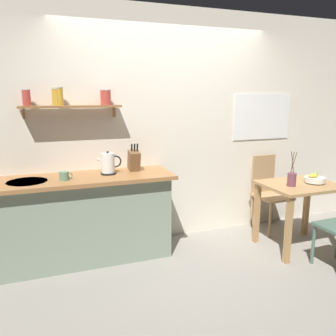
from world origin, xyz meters
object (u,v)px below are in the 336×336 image
object	(u,v)px
knife_block	(134,160)
fruit_bowl	(315,179)
dining_table	(300,196)
dining_chair_far	(268,189)
coffee_mug_by_sink	(64,176)
twig_vase	(292,179)
electric_kettle	(108,164)

from	to	relation	value
knife_block	fruit_bowl	bearing A→B (deg)	-17.67
dining_table	knife_block	xyz separation A→B (m)	(-1.76, 0.59, 0.42)
fruit_bowl	dining_chair_far	bearing A→B (deg)	101.95
dining_table	knife_block	distance (m)	1.91
coffee_mug_by_sink	twig_vase	bearing A→B (deg)	-11.20
fruit_bowl	coffee_mug_by_sink	world-z (taller)	coffee_mug_by_sink
dining_chair_far	electric_kettle	size ratio (longest dim) A/B	3.87
electric_kettle	knife_block	xyz separation A→B (m)	(0.29, 0.06, 0.01)
dining_chair_far	electric_kettle	world-z (taller)	electric_kettle
electric_kettle	dining_chair_far	bearing A→B (deg)	2.45
dining_table	coffee_mug_by_sink	size ratio (longest dim) A/B	6.39
dining_chair_far	knife_block	xyz separation A→B (m)	(-1.79, -0.03, 0.51)
knife_block	dining_table	bearing A→B (deg)	-18.39
twig_vase	knife_block	size ratio (longest dim) A/B	1.27
knife_block	coffee_mug_by_sink	distance (m)	0.77
twig_vase	knife_block	xyz separation A→B (m)	(-1.60, 0.63, 0.20)
fruit_bowl	twig_vase	size ratio (longest dim) A/B	0.58
dining_table	coffee_mug_by_sink	world-z (taller)	coffee_mug_by_sink
dining_table	coffee_mug_by_sink	bearing A→B (deg)	170.49
twig_vase	electric_kettle	xyz separation A→B (m)	(-1.89, 0.57, 0.19)
knife_block	twig_vase	bearing A→B (deg)	-21.53
dining_chair_far	twig_vase	bearing A→B (deg)	-106.41
twig_vase	knife_block	distance (m)	1.73
electric_kettle	knife_block	world-z (taller)	knife_block
fruit_bowl	twig_vase	world-z (taller)	twig_vase
dining_table	dining_chair_far	size ratio (longest dim) A/B	0.86
dining_table	twig_vase	xyz separation A→B (m)	(-0.17, -0.04, 0.22)
dining_chair_far	knife_block	bearing A→B (deg)	-179.03
dining_table	fruit_bowl	bearing A→B (deg)	-9.47
twig_vase	electric_kettle	distance (m)	1.98
dining_chair_far	twig_vase	xyz separation A→B (m)	(-0.19, -0.66, 0.31)
fruit_bowl	knife_block	size ratio (longest dim) A/B	0.74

